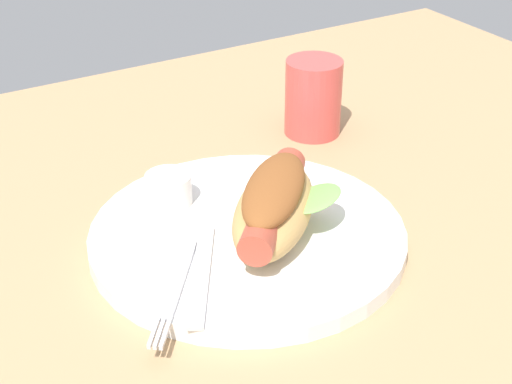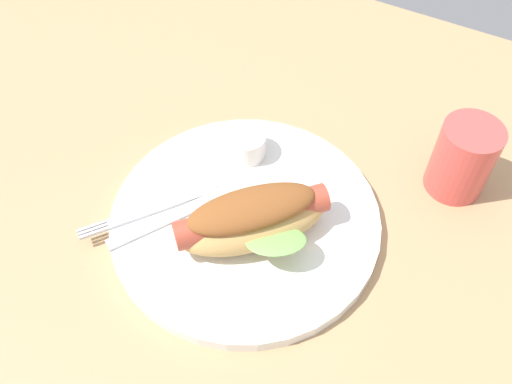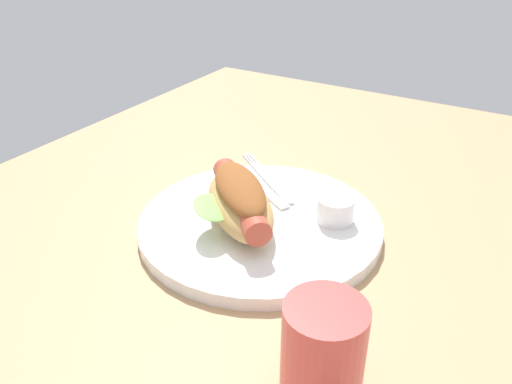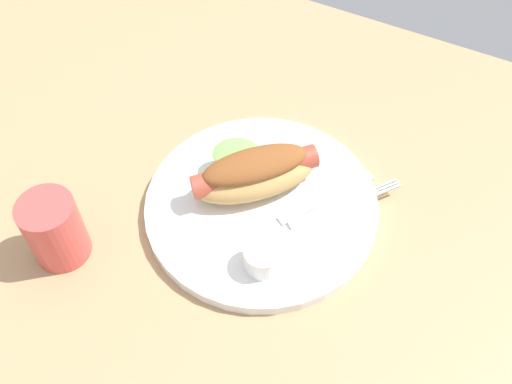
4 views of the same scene
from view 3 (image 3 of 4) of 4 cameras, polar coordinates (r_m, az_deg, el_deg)
ground_plane at (r=61.80cm, az=0.55°, el=-6.47°), size 120.00×90.00×1.80cm
plate at (r=63.52cm, az=0.44°, el=-3.52°), size 29.27×29.27×1.60cm
hot_dog at (r=60.95cm, az=-1.82°, el=-0.87°), size 15.69×16.06×5.93cm
sauce_ramekin at (r=62.65cm, az=8.65°, el=-1.89°), size 4.49×4.49×3.06cm
fork at (r=71.71cm, az=1.26°, el=1.49°), size 10.45×13.17×0.40cm
knife at (r=70.08cm, az=0.30°, el=0.78°), size 8.48×12.73×0.36cm
drinking_cup at (r=42.67cm, az=7.31°, el=-16.99°), size 6.60×6.60×9.01cm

